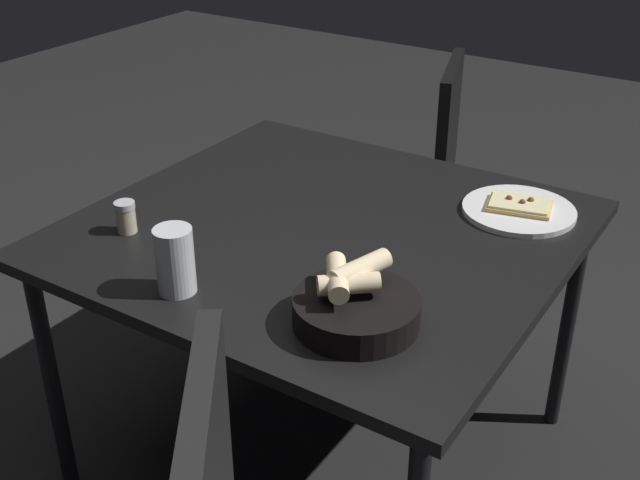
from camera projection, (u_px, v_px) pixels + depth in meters
name	position (u px, v px, depth m)	size (l,w,h in m)	color
ground	(323.00, 449.00, 2.24)	(8.00, 8.00, 0.00)	black
dining_table	(323.00, 246.00, 1.93)	(1.05, 1.11, 0.70)	black
pizza_plate	(519.00, 209.00, 1.97)	(0.28, 0.28, 0.04)	white
bread_basket	(356.00, 306.00, 1.53)	(0.25, 0.25, 0.12)	black
beer_glass	(175.00, 264.00, 1.62)	(0.08, 0.08, 0.14)	silver
pepper_shaker	(126.00, 219.00, 1.87)	(0.05, 0.05, 0.08)	#BFB299
chair_far	(411.00, 166.00, 2.77)	(0.56, 0.56, 0.86)	#272727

